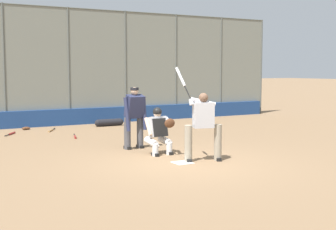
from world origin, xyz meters
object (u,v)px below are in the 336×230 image
at_px(spare_bat_third_base_side, 51,130).
at_px(spare_bat_by_padding, 11,134).
at_px(umpire_home, 134,116).
at_px(spare_bat_near_backstop, 75,137).
at_px(catcher_behind_plate, 159,130).
at_px(baseball_loose, 158,146).
at_px(batter_at_plate, 203,124).
at_px(equipment_bag_dugout_side, 109,122).
at_px(fielding_glove_on_dirt, 26,128).

bearing_deg(spare_bat_third_base_side, spare_bat_by_padding, -52.57).
distance_m(umpire_home, spare_bat_third_base_side, 5.02).
height_order(umpire_home, spare_bat_third_base_side, umpire_home).
xyz_separation_m(spare_bat_near_backstop, spare_bat_third_base_side, (0.26, -1.95, 0.00)).
bearing_deg(catcher_behind_plate, baseball_loose, -119.93).
relative_size(batter_at_plate, umpire_home, 1.32).
bearing_deg(spare_bat_third_base_side, spare_bat_near_backstop, 36.89).
height_order(batter_at_plate, spare_bat_near_backstop, batter_at_plate).
bearing_deg(batter_at_plate, spare_bat_near_backstop, -57.35).
distance_m(spare_bat_near_backstop, baseball_loose, 3.34).
height_order(spare_bat_near_backstop, equipment_bag_dugout_side, equipment_bag_dugout_side).
xyz_separation_m(batter_at_plate, spare_bat_third_base_side, (1.73, -7.24, -0.87)).
bearing_deg(baseball_loose, equipment_bag_dugout_side, -97.19).
distance_m(umpire_home, fielding_glove_on_dirt, 6.01).
bearing_deg(umpire_home, spare_bat_by_padding, -65.88).
distance_m(fielding_glove_on_dirt, equipment_bag_dugout_side, 3.14).
relative_size(spare_bat_near_backstop, spare_bat_third_base_side, 1.06).
relative_size(batter_at_plate, fielding_glove_on_dirt, 7.38).
bearing_deg(fielding_glove_on_dirt, catcher_behind_plate, 105.97).
xyz_separation_m(baseball_loose, equipment_bag_dugout_side, (-0.68, -5.39, 0.10)).
bearing_deg(baseball_loose, spare_bat_by_padding, -56.38).
bearing_deg(spare_bat_by_padding, fielding_glove_on_dirt, -2.68).
relative_size(catcher_behind_plate, spare_bat_near_backstop, 1.43).
xyz_separation_m(spare_bat_third_base_side, baseball_loose, (-1.74, 4.95, 0.00)).
relative_size(catcher_behind_plate, fielding_glove_on_dirt, 4.00).
xyz_separation_m(catcher_behind_plate, spare_bat_third_base_side, (1.24, -5.92, -0.60)).
height_order(catcher_behind_plate, spare_bat_by_padding, catcher_behind_plate).
xyz_separation_m(batter_at_plate, fielding_glove_on_dirt, (2.43, -8.10, -0.85)).
relative_size(spare_bat_near_backstop, baseball_loose, 11.57).
bearing_deg(spare_bat_near_backstop, equipment_bag_dugout_side, 152.83).
xyz_separation_m(batter_at_plate, umpire_home, (0.68, -2.41, 0.02)).
bearing_deg(catcher_behind_plate, spare_bat_near_backstop, -78.91).
distance_m(batter_at_plate, catcher_behind_plate, 1.44).
relative_size(spare_bat_near_backstop, spare_bat_by_padding, 1.12).
bearing_deg(umpire_home, baseball_loose, 166.45).
distance_m(spare_bat_third_base_side, fielding_glove_on_dirt, 1.10).
height_order(spare_bat_third_base_side, fielding_glove_on_dirt, fielding_glove_on_dirt).
relative_size(spare_bat_third_base_side, equipment_bag_dugout_side, 0.68).
bearing_deg(equipment_bag_dugout_side, spare_bat_third_base_side, 10.42).
relative_size(fielding_glove_on_dirt, equipment_bag_dugout_side, 0.26).
bearing_deg(spare_bat_by_padding, batter_at_plate, -124.48).
bearing_deg(batter_at_plate, spare_bat_by_padding, -48.80).
distance_m(spare_bat_by_padding, spare_bat_third_base_side, 1.43).
bearing_deg(catcher_behind_plate, fielding_glove_on_dirt, -76.81).
height_order(catcher_behind_plate, fielding_glove_on_dirt, catcher_behind_plate).
xyz_separation_m(spare_bat_by_padding, fielding_glove_on_dirt, (-0.72, -1.06, 0.02)).
xyz_separation_m(batter_at_plate, baseball_loose, (-0.00, -2.29, -0.87)).
bearing_deg(fielding_glove_on_dirt, batter_at_plate, 106.72).
height_order(spare_bat_by_padding, spare_bat_third_base_side, same).
bearing_deg(spare_bat_by_padding, spare_bat_near_backstop, -104.75).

